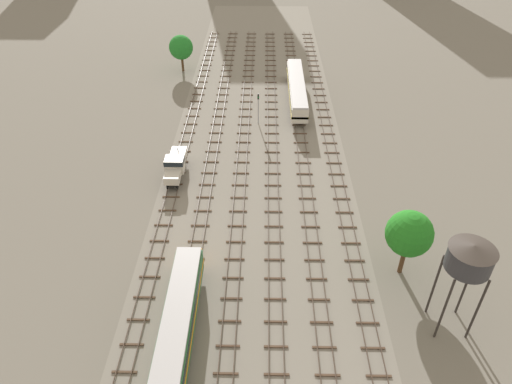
# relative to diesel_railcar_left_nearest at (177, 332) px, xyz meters

# --- Properties ---
(ground_plane) EXTENTS (480.00, 480.00, 0.00)m
(ground_plane) POSITION_rel_diesel_railcar_left_nearest_xyz_m (7.12, 30.78, -2.60)
(ground_plane) COLOR slate
(ballast_bed) EXTENTS (27.75, 176.00, 0.01)m
(ballast_bed) POSITION_rel_diesel_railcar_left_nearest_xyz_m (7.12, 30.78, -2.59)
(ballast_bed) COLOR gray
(ballast_bed) RESTS_ON ground
(track_far_left) EXTENTS (2.40, 126.00, 0.29)m
(track_far_left) POSITION_rel_diesel_railcar_left_nearest_xyz_m (-4.75, 31.78, -2.46)
(track_far_left) COLOR #47382D
(track_far_left) RESTS_ON ground
(track_left) EXTENTS (2.40, 126.00, 0.29)m
(track_left) POSITION_rel_diesel_railcar_left_nearest_xyz_m (0.00, 31.78, -2.46)
(track_left) COLOR #47382D
(track_left) RESTS_ON ground
(track_centre_left) EXTENTS (2.40, 126.00, 0.29)m
(track_centre_left) POSITION_rel_diesel_railcar_left_nearest_xyz_m (4.75, 31.78, -2.46)
(track_centre_left) COLOR #47382D
(track_centre_left) RESTS_ON ground
(track_centre) EXTENTS (2.40, 126.00, 0.29)m
(track_centre) POSITION_rel_diesel_railcar_left_nearest_xyz_m (9.50, 31.78, -2.46)
(track_centre) COLOR #47382D
(track_centre) RESTS_ON ground
(track_centre_right) EXTENTS (2.40, 126.00, 0.29)m
(track_centre_right) POSITION_rel_diesel_railcar_left_nearest_xyz_m (14.25, 31.78, -2.46)
(track_centre_right) COLOR #47382D
(track_centre_right) RESTS_ON ground
(track_right) EXTENTS (2.40, 126.00, 0.29)m
(track_right) POSITION_rel_diesel_railcar_left_nearest_xyz_m (19.00, 31.78, -2.46)
(track_right) COLOR #47382D
(track_right) RESTS_ON ground
(diesel_railcar_left_nearest) EXTENTS (2.96, 20.50, 3.80)m
(diesel_railcar_left_nearest) POSITION_rel_diesel_railcar_left_nearest_xyz_m (0.00, 0.00, 0.00)
(diesel_railcar_left_nearest) COLOR #286638
(diesel_railcar_left_nearest) RESTS_ON ground
(shunter_loco_far_left_near) EXTENTS (2.74, 8.46, 3.10)m
(shunter_loco_far_left_near) POSITION_rel_diesel_railcar_left_nearest_xyz_m (-4.75, 29.52, -0.59)
(shunter_loco_far_left_near) COLOR beige
(shunter_loco_far_left_near) RESTS_ON ground
(passenger_coach_centre_right_mid) EXTENTS (2.96, 22.00, 3.80)m
(passenger_coach_centre_right_mid) POSITION_rel_diesel_railcar_left_nearest_xyz_m (14.25, 54.77, 0.02)
(passenger_coach_centre_right_mid) COLOR beige
(passenger_coach_centre_right_mid) RESTS_ON ground
(water_tower) EXTENTS (4.38, 4.38, 11.06)m
(water_tower) POSITION_rel_diesel_railcar_left_nearest_xyz_m (26.98, 3.35, 6.87)
(water_tower) COLOR #2D2826
(water_tower) RESTS_ON ground
(signal_post_nearest) EXTENTS (0.28, 0.47, 5.61)m
(signal_post_nearest) POSITION_rel_diesel_railcar_left_nearest_xyz_m (7.12, 45.90, 0.95)
(signal_post_nearest) COLOR gray
(signal_post_nearest) RESTS_ON ground
(lineside_tree_0) EXTENTS (5.18, 5.18, 8.46)m
(lineside_tree_0) POSITION_rel_diesel_railcar_left_nearest_xyz_m (23.94, 10.66, 3.25)
(lineside_tree_0) COLOR #4C331E
(lineside_tree_0) RESTS_ON ground
(lineside_tree_1) EXTENTS (5.01, 5.01, 7.69)m
(lineside_tree_1) POSITION_rel_diesel_railcar_left_nearest_xyz_m (-9.38, 69.04, 2.56)
(lineside_tree_1) COLOR #4C331E
(lineside_tree_1) RESTS_ON ground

